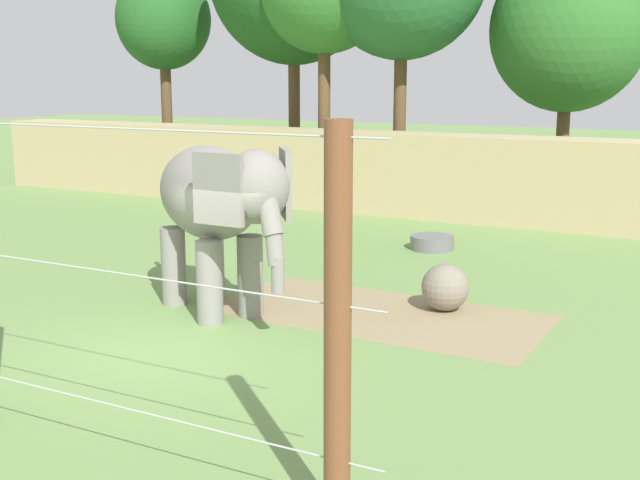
% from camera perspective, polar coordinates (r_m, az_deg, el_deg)
% --- Properties ---
extents(ground_plane, '(120.00, 120.00, 0.00)m').
position_cam_1_polar(ground_plane, '(13.32, -10.84, -7.61)').
color(ground_plane, '#6B8E4C').
extents(dirt_patch, '(6.19, 3.16, 0.01)m').
position_cam_1_polar(dirt_patch, '(15.02, 4.13, -5.20)').
color(dirt_patch, '#937F5B').
rests_on(dirt_patch, ground).
extents(embankment_wall, '(36.00, 1.80, 2.56)m').
position_cam_1_polar(embankment_wall, '(25.13, 9.27, 4.44)').
color(embankment_wall, tan).
rests_on(embankment_wall, ground).
extents(elephant, '(3.87, 2.89, 3.14)m').
position_cam_1_polar(elephant, '(14.64, -7.29, 2.64)').
color(elephant, gray).
rests_on(elephant, ground).
extents(enrichment_ball, '(0.89, 0.89, 0.89)m').
position_cam_1_polar(enrichment_ball, '(15.25, 8.85, -3.32)').
color(enrichment_ball, gray).
rests_on(enrichment_ball, ground).
extents(water_tub, '(1.10, 1.10, 0.35)m').
position_cam_1_polar(water_tub, '(20.61, 7.92, -0.16)').
color(water_tub, slate).
rests_on(water_tub, ground).
extents(tree_far_left, '(3.84, 3.84, 8.58)m').
position_cam_1_polar(tree_far_left, '(34.37, -11.01, 14.98)').
color(tree_far_left, brown).
rests_on(tree_far_left, ground).
extents(tree_behind_wall, '(5.26, 5.26, 8.60)m').
position_cam_1_polar(tree_behind_wall, '(29.16, 17.19, 14.01)').
color(tree_behind_wall, brown).
rests_on(tree_behind_wall, ground).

